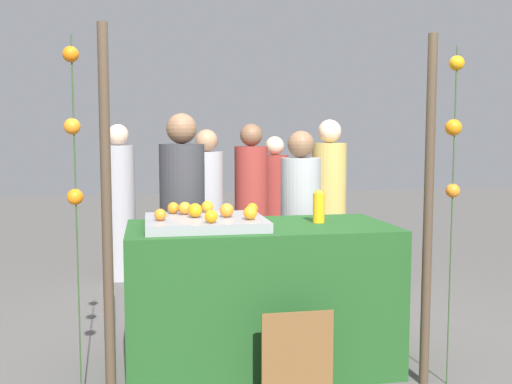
{
  "coord_description": "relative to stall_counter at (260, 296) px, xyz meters",
  "views": [
    {
      "loc": [
        -0.7,
        -3.64,
        1.49
      ],
      "look_at": [
        0.0,
        0.15,
        1.13
      ],
      "focal_mm": 41.06,
      "sensor_mm": 36.0,
      "label": 1
    }
  ],
  "objects": [
    {
      "name": "juice_bottle",
      "position": [
        0.4,
        0.04,
        0.57
      ],
      "size": [
        0.08,
        0.08,
        0.22
      ],
      "color": "#F5A515",
      "rests_on": "stall_counter"
    },
    {
      "name": "ground_plane",
      "position": [
        0.0,
        0.0,
        -0.46
      ],
      "size": [
        24.0,
        24.0,
        0.0
      ],
      "primitive_type": "plane",
      "color": "#565451"
    },
    {
      "name": "orange_7",
      "position": [
        -0.04,
        0.07,
        0.56
      ],
      "size": [
        0.08,
        0.08,
        0.08
      ],
      "primitive_type": "sphere",
      "color": "orange",
      "rests_on": "orange_tray"
    },
    {
      "name": "stall_counter",
      "position": [
        0.0,
        0.0,
        0.0
      ],
      "size": [
        1.69,
        0.84,
        0.93
      ],
      "primitive_type": "cube",
      "color": "#1E4C1E",
      "rests_on": "ground_plane"
    },
    {
      "name": "vendor_left",
      "position": [
        -0.45,
        0.7,
        0.31
      ],
      "size": [
        0.33,
        0.33,
        1.67
      ],
      "color": "#333338",
      "rests_on": "ground_plane"
    },
    {
      "name": "canopy_post_right",
      "position": [
        0.92,
        -0.46,
        0.58
      ],
      "size": [
        0.06,
        0.06,
        2.09
      ],
      "primitive_type": "cylinder",
      "color": "#473828",
      "rests_on": "ground_plane"
    },
    {
      "name": "crowd_person_1",
      "position": [
        0.65,
        2.55,
        0.23
      ],
      "size": [
        0.3,
        0.3,
        1.5
      ],
      "color": "maroon",
      "rests_on": "ground_plane"
    },
    {
      "name": "orange_1",
      "position": [
        -0.47,
        0.16,
        0.57
      ],
      "size": [
        0.08,
        0.08,
        0.08
      ],
      "primitive_type": "sphere",
      "color": "orange",
      "rests_on": "orange_tray"
    },
    {
      "name": "canopy_post_left",
      "position": [
        -0.92,
        -0.46,
        0.58
      ],
      "size": [
        0.06,
        0.06,
        2.09
      ],
      "primitive_type": "cylinder",
      "color": "#473828",
      "rests_on": "ground_plane"
    },
    {
      "name": "orange_8",
      "position": [
        -0.34,
        -0.25,
        0.56
      ],
      "size": [
        0.08,
        0.08,
        0.08
      ],
      "primitive_type": "sphere",
      "color": "orange",
      "rests_on": "orange_tray"
    },
    {
      "name": "crowd_person_2",
      "position": [
        1.02,
        1.78,
        0.31
      ],
      "size": [
        0.33,
        0.33,
        1.66
      ],
      "color": "tan",
      "rests_on": "ground_plane"
    },
    {
      "name": "orange_2",
      "position": [
        -0.42,
        0.0,
        0.57
      ],
      "size": [
        0.09,
        0.09,
        0.09
      ],
      "primitive_type": "sphere",
      "color": "orange",
      "rests_on": "orange_tray"
    },
    {
      "name": "orange_6",
      "position": [
        -0.22,
        -0.02,
        0.57
      ],
      "size": [
        0.09,
        0.09,
        0.09
      ],
      "primitive_type": "sphere",
      "color": "orange",
      "rests_on": "orange_tray"
    },
    {
      "name": "garland_strand_left",
      "position": [
        -1.09,
        -0.45,
        1.04
      ],
      "size": [
        0.09,
        0.09,
        2.02
      ],
      "color": "#2D4C23",
      "rests_on": "ground_plane"
    },
    {
      "name": "chalkboard_sign",
      "position": [
        0.09,
        -0.62,
        -0.2
      ],
      "size": [
        0.4,
        0.03,
        0.55
      ],
      "color": "brown",
      "rests_on": "ground_plane"
    },
    {
      "name": "crowd_person_4",
      "position": [
        -1.0,
        2.58,
        0.29
      ],
      "size": [
        0.33,
        0.33,
        1.62
      ],
      "color": "#99999E",
      "rests_on": "ground_plane"
    },
    {
      "name": "orange_tray",
      "position": [
        -0.36,
        -0.01,
        0.49
      ],
      "size": [
        0.74,
        0.64,
        0.06
      ],
      "primitive_type": "cube",
      "color": "gray",
      "rests_on": "stall_counter"
    },
    {
      "name": "orange_0",
      "position": [
        -0.63,
        -0.1,
        0.56
      ],
      "size": [
        0.07,
        0.07,
        0.07
      ],
      "primitive_type": "sphere",
      "color": "orange",
      "rests_on": "orange_tray"
    },
    {
      "name": "crowd_person_0",
      "position": [
        0.29,
        1.96,
        0.29
      ],
      "size": [
        0.32,
        0.32,
        1.62
      ],
      "color": "maroon",
      "rests_on": "ground_plane"
    },
    {
      "name": "garland_strand_right",
      "position": [
        1.06,
        -0.49,
        1.07
      ],
      "size": [
        0.1,
        0.1,
        2.02
      ],
      "color": "#2D4C23",
      "rests_on": "ground_plane"
    },
    {
      "name": "orange_3",
      "position": [
        -0.54,
        0.21,
        0.56
      ],
      "size": [
        0.08,
        0.08,
        0.08
      ],
      "primitive_type": "sphere",
      "color": "orange",
      "rests_on": "orange_tray"
    },
    {
      "name": "crowd_person_3",
      "position": [
        -0.15,
        1.89,
        0.26
      ],
      "size": [
        0.31,
        0.31,
        1.56
      ],
      "color": "#99999E",
      "rests_on": "ground_plane"
    },
    {
      "name": "vendor_right",
      "position": [
        0.46,
        0.72,
        0.25
      ],
      "size": [
        0.31,
        0.31,
        1.54
      ],
      "color": "#99999E",
      "rests_on": "ground_plane"
    },
    {
      "name": "orange_4",
      "position": [
        -0.09,
        -0.16,
        0.57
      ],
      "size": [
        0.08,
        0.08,
        0.08
      ],
      "primitive_type": "sphere",
      "color": "orange",
      "rests_on": "orange_tray"
    },
    {
      "name": "orange_5",
      "position": [
        -0.31,
        0.23,
        0.56
      ],
      "size": [
        0.08,
        0.08,
        0.08
      ],
      "primitive_type": "sphere",
      "color": "orange",
      "rests_on": "orange_tray"
    }
  ]
}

